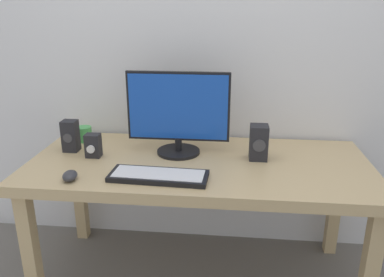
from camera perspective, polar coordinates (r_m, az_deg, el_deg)
name	(u,v)px	position (r m, az deg, el deg)	size (l,w,h in m)	color
ground_plane	(198,275)	(2.36, 0.92, -19.39)	(6.00, 6.00, 0.00)	slate
desk	(199,174)	(2.03, 1.01, -5.25)	(1.74, 0.78, 0.71)	tan
monitor	(178,113)	(2.04, -2.03, 3.77)	(0.54, 0.23, 0.44)	black
keyboard_primary	(159,176)	(1.80, -4.92, -5.47)	(0.46, 0.19, 0.03)	black
mouse	(70,176)	(1.86, -17.48, -5.24)	(0.07, 0.09, 0.04)	#333338
speaker_right	(259,142)	(2.02, 9.76, -0.57)	(0.09, 0.10, 0.18)	#232328
speaker_left	(70,136)	(2.20, -17.41, 0.36)	(0.08, 0.08, 0.17)	#232328
audio_controller	(93,146)	(2.09, -14.33, -1.05)	(0.08, 0.07, 0.12)	#232328
coffee_mug	(84,134)	(2.35, -15.54, 0.64)	(0.09, 0.09, 0.09)	#4CB259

